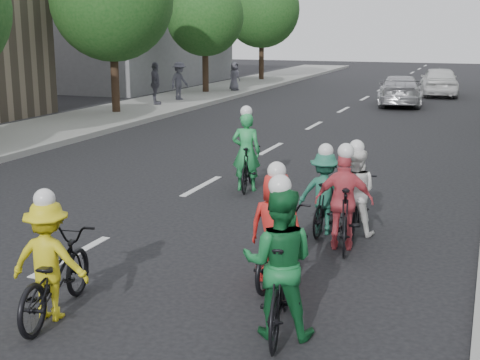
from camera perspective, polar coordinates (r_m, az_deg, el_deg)
The scene contains 18 objects.
ground at distance 10.83m, azimuth -14.14°, elevation -6.32°, with size 120.00×120.00×0.00m, color black.
sidewalk_left at distance 23.30m, azimuth -16.43°, elevation 4.00°, with size 4.00×80.00×0.15m, color gray.
curb_left at distance 22.19m, azimuth -12.39°, elevation 3.83°, with size 0.18×80.00×0.18m, color #999993.
bldg_sw at distance 42.46m, azimuth -10.72°, elevation 13.45°, with size 10.00×14.00×8.00m, color slate.
tree_l_4 at distance 35.30m, azimuth -3.02°, elevation 13.73°, with size 4.00×4.00×5.97m.
tree_l_5 at distance 43.70m, azimuth 1.87°, elevation 14.32°, with size 4.80×4.80×6.93m.
cyclist_0 at distance 11.65m, azimuth 9.81°, elevation -1.73°, with size 0.79×1.84×1.65m.
cyclist_1 at distance 7.79m, azimuth 3.44°, elevation -8.01°, with size 0.96×1.97×1.91m.
cyclist_2 at distance 8.56m, azimuth -15.72°, elevation -7.38°, with size 1.05×2.01×1.64m.
cyclist_3 at distance 9.42m, azimuth 3.20°, elevation -5.02°, with size 0.77×1.90×1.72m.
cyclist_4 at distance 14.57m, azimuth 0.62°, elevation 1.64°, with size 0.78×1.69×1.86m.
cyclist_5 at distance 11.62m, azimuth 7.27°, elevation -1.57°, with size 0.94×1.56×1.58m.
cyclist_6 at distance 10.85m, azimuth 8.92°, elevation -2.51°, with size 0.98×1.82×1.73m.
follow_car_lead at distance 31.27m, azimuth 13.49°, elevation 7.45°, with size 1.89×4.65×1.35m, color #BDBCC1.
follow_car_trail at distance 36.11m, azimuth 16.61°, elevation 8.10°, with size 1.78×4.43×1.51m, color white.
spectator_0 at distance 31.47m, azimuth -5.19°, elevation 8.42°, with size 1.13×0.65×1.75m, color #494855.
spectator_1 at distance 29.68m, azimuth -7.23°, elevation 8.18°, with size 1.07×0.45×1.83m, color #565563.
spectator_2 at distance 36.01m, azimuth -0.48°, elevation 8.85°, with size 0.73×0.48×1.50m, color #565463.
Camera 1 is at (5.97, -8.33, 3.51)m, focal length 50.00 mm.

